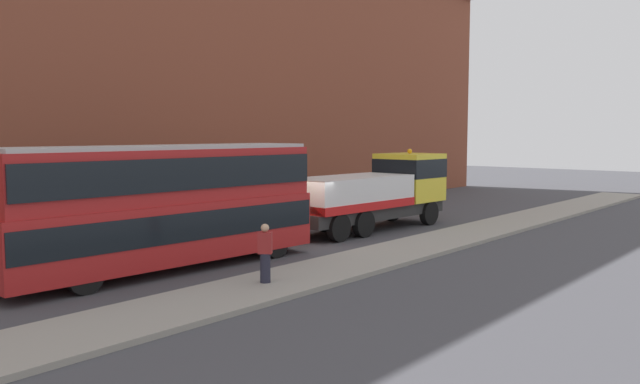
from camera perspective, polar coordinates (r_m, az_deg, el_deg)
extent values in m
plane|color=#424247|center=(25.74, -2.30, -4.72)|extent=(120.00, 120.00, 0.00)
cube|color=gray|center=(23.15, 5.44, -5.68)|extent=(60.00, 2.80, 0.15)
cube|color=brown|center=(31.97, -14.04, 11.48)|extent=(60.00, 1.20, 16.00)
cube|color=#2D2D2D|center=(29.61, 4.28, -1.74)|extent=(9.10, 2.67, 0.55)
cube|color=yellow|center=(32.03, 7.89, 1.32)|extent=(2.73, 2.73, 2.30)
cube|color=black|center=(32.00, 7.90, 2.13)|extent=(2.76, 2.76, 0.90)
cube|color=silver|center=(28.51, 2.66, -0.03)|extent=(6.23, 2.91, 1.40)
cube|color=red|center=(28.57, 2.65, -1.07)|extent=(6.23, 2.97, 0.36)
cylinder|color=#B79914|center=(25.78, -2.69, 0.07)|extent=(1.25, 0.34, 2.52)
sphere|color=orange|center=(31.96, 7.92, 3.59)|extent=(0.24, 0.24, 0.24)
cylinder|color=black|center=(32.91, 6.37, -1.53)|extent=(1.18, 0.40, 1.16)
cylinder|color=black|center=(31.65, 9.60, -1.84)|extent=(1.18, 0.40, 1.16)
cylinder|color=black|center=(29.09, 0.47, -2.39)|extent=(1.18, 0.40, 1.16)
cylinder|color=black|center=(27.65, 3.86, -2.81)|extent=(1.18, 0.40, 1.16)
cylinder|color=black|center=(27.94, -1.75, -2.72)|extent=(1.18, 0.40, 1.16)
cylinder|color=black|center=(26.44, 1.67, -3.17)|extent=(1.18, 0.40, 1.16)
cube|color=#AD1E1E|center=(21.53, -13.57, -3.37)|extent=(11.12, 3.07, 1.90)
cube|color=#AD1E1E|center=(21.34, -13.68, 1.42)|extent=(10.89, 2.96, 1.70)
cube|color=black|center=(21.50, -13.58, -2.71)|extent=(11.01, 3.11, 0.90)
cube|color=black|center=(21.33, -13.68, 1.69)|extent=(10.79, 3.10, 1.00)
cube|color=#B2B2B2|center=(21.30, -13.73, 3.86)|extent=(10.67, 2.85, 0.12)
cube|color=yellow|center=(24.83, -2.94, 0.82)|extent=(0.14, 1.50, 0.44)
cylinder|color=black|center=(24.80, -7.36, -3.92)|extent=(1.05, 0.35, 1.04)
cylinder|color=black|center=(23.20, -3.95, -4.53)|extent=(1.05, 0.35, 1.04)
cylinder|color=black|center=(21.04, -22.73, -5.96)|extent=(1.05, 0.35, 1.04)
cylinder|color=black|center=(19.12, -20.05, -6.97)|extent=(1.05, 0.35, 1.04)
cylinder|color=#232333|center=(18.82, -4.85, -6.69)|extent=(0.42, 0.42, 0.85)
cube|color=maroon|center=(18.68, -4.87, -4.48)|extent=(0.45, 0.48, 0.62)
sphere|color=tan|center=(18.61, -4.88, -3.18)|extent=(0.24, 0.24, 0.24)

